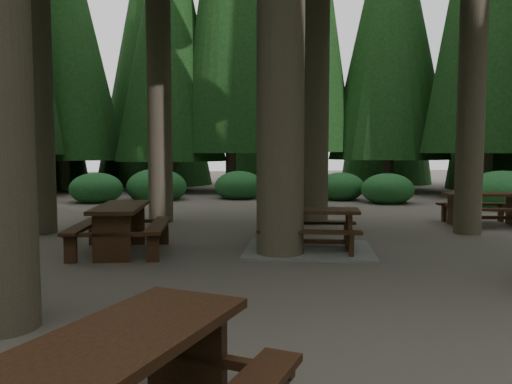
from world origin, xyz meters
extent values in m
plane|color=#524942|center=(0.00, 0.00, 0.00)|extent=(80.00, 80.00, 0.00)
cube|color=gray|center=(1.42, 0.54, 0.03)|extent=(2.75, 2.46, 0.05)
cube|color=black|center=(1.42, 0.54, 0.76)|extent=(1.95, 1.14, 0.06)
cube|color=black|center=(1.57, 1.13, 0.46)|extent=(1.84, 0.70, 0.05)
cube|color=black|center=(1.27, -0.06, 0.46)|extent=(1.84, 0.70, 0.05)
cube|color=black|center=(0.71, 0.72, 0.37)|extent=(0.22, 0.56, 0.73)
cube|color=black|center=(0.71, 0.72, 0.43)|extent=(0.44, 1.45, 0.06)
cube|color=black|center=(2.13, 0.35, 0.37)|extent=(0.22, 0.56, 0.73)
cube|color=black|center=(2.13, 0.35, 0.43)|extent=(0.44, 1.45, 0.06)
cube|color=black|center=(1.42, 0.54, 0.18)|extent=(1.50, 0.46, 0.08)
cube|color=black|center=(-2.04, 0.87, 0.85)|extent=(0.93, 2.08, 0.07)
cube|color=black|center=(-2.72, 0.92, 0.51)|extent=(0.42, 2.05, 0.06)
cube|color=black|center=(-1.37, 0.82, 0.51)|extent=(0.42, 2.05, 0.06)
cube|color=black|center=(-2.10, 0.06, 0.41)|extent=(0.63, 0.13, 0.81)
cube|color=black|center=(-2.10, 0.06, 0.48)|extent=(1.64, 0.20, 0.07)
cube|color=black|center=(-1.99, 1.68, 0.41)|extent=(0.63, 0.13, 0.81)
cube|color=black|center=(-1.99, 1.68, 0.48)|extent=(1.64, 0.20, 0.07)
cube|color=black|center=(-2.04, 0.87, 0.20)|extent=(0.20, 1.70, 0.09)
cube|color=black|center=(6.63, 3.17, 0.78)|extent=(1.98, 1.03, 0.06)
cube|color=black|center=(6.74, 3.79, 0.47)|extent=(1.90, 0.57, 0.05)
cube|color=black|center=(6.53, 2.55, 0.47)|extent=(1.90, 0.57, 0.05)
cube|color=black|center=(5.89, 3.29, 0.38)|extent=(0.18, 0.58, 0.75)
cube|color=black|center=(5.89, 3.29, 0.44)|extent=(0.33, 1.51, 0.06)
cube|color=black|center=(6.63, 3.17, 0.19)|extent=(1.56, 0.34, 0.08)
cube|color=black|center=(-1.30, -5.73, 0.81)|extent=(1.66, 2.05, 0.06)
cube|color=black|center=(-1.85, -5.40, 0.49)|extent=(1.24, 1.80, 0.05)
cube|color=black|center=(-0.89, -5.07, 0.39)|extent=(0.55, 0.38, 0.78)
cube|color=black|center=(-0.89, -5.07, 0.45)|extent=(1.38, 0.89, 0.06)
ellipsoid|color=#1D562A|center=(9.44, 6.45, 0.40)|extent=(2.42, 2.42, 1.49)
ellipsoid|color=#1D562A|center=(6.43, 8.69, 0.40)|extent=(1.90, 1.90, 1.17)
ellipsoid|color=#1D562A|center=(5.14, 10.17, 0.40)|extent=(1.84, 1.84, 1.13)
ellipsoid|color=#1D562A|center=(1.30, 11.25, 0.40)|extent=(1.95, 1.95, 1.20)
ellipsoid|color=#1D562A|center=(-1.94, 11.21, 0.40)|extent=(2.31, 2.31, 1.42)
ellipsoid|color=#1D562A|center=(-4.09, 10.56, 0.40)|extent=(1.93, 1.93, 1.19)
cone|color=black|center=(8.89, 14.45, 8.24)|extent=(5.73, 5.73, 13.48)
cone|color=black|center=(-1.44, 15.36, 7.89)|extent=(5.17, 5.17, 12.91)
cone|color=black|center=(-6.57, 16.72, 8.10)|extent=(5.82, 5.82, 13.26)
cone|color=black|center=(11.00, 19.74, 9.51)|extent=(5.26, 5.26, 19.02)
cone|color=black|center=(4.25, 21.60, 8.07)|extent=(5.34, 5.34, 16.14)
cone|color=black|center=(-2.52, 20.86, 8.43)|extent=(6.57, 6.57, 16.86)
camera|label=1|loc=(-0.90, -8.46, 1.85)|focal=35.00mm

